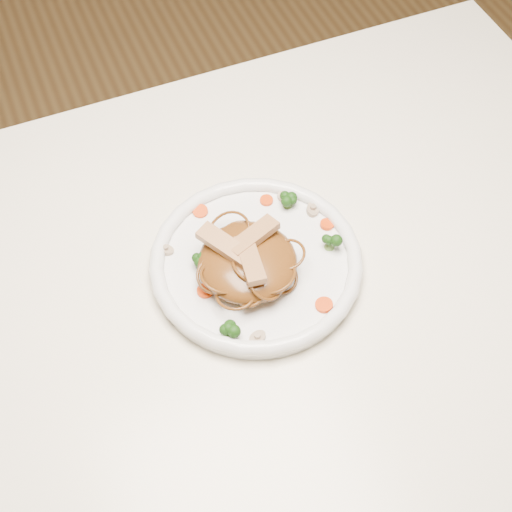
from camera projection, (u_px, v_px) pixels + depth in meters
name	position (u px, v px, depth m)	size (l,w,h in m)	color
ground	(251.00, 470.00, 1.59)	(4.00, 4.00, 0.00)	brown
table	(248.00, 315.00, 1.06)	(1.20, 0.80, 0.75)	silver
plate	(256.00, 266.00, 0.98)	(0.28, 0.28, 0.02)	white
noodle_mound	(248.00, 262.00, 0.95)	(0.13, 0.13, 0.04)	brown
chicken_a	(253.00, 236.00, 0.94)	(0.07, 0.02, 0.01)	tan
chicken_b	(225.00, 245.00, 0.93)	(0.08, 0.02, 0.01)	tan
chicken_c	(250.00, 260.00, 0.92)	(0.07, 0.02, 0.01)	tan
broccoli_0	(288.00, 199.00, 1.02)	(0.02, 0.02, 0.03)	#16430E
broccoli_1	(202.00, 261.00, 0.95)	(0.03, 0.03, 0.03)	#16430E
broccoli_2	(228.00, 331.00, 0.90)	(0.02, 0.02, 0.03)	#16430E
broccoli_3	(330.00, 240.00, 0.97)	(0.03, 0.03, 0.03)	#16430E
carrot_0	(266.00, 200.00, 1.03)	(0.02, 0.02, 0.01)	#D73C07
carrot_1	(205.00, 291.00, 0.94)	(0.02, 0.02, 0.01)	#D73C07
carrot_2	(327.00, 224.00, 1.01)	(0.02, 0.02, 0.01)	#D73C07
carrot_3	(200.00, 211.00, 1.02)	(0.02, 0.02, 0.01)	#D73C07
carrot_4	(324.00, 305.00, 0.93)	(0.02, 0.02, 0.01)	#D73C07
mushroom_0	(257.00, 338.00, 0.90)	(0.02, 0.02, 0.01)	#C0AD90
mushroom_1	(313.00, 209.00, 1.02)	(0.02, 0.02, 0.01)	#C0AD90
mushroom_2	(166.00, 250.00, 0.98)	(0.02, 0.02, 0.01)	#C0AD90
mushroom_3	(284.00, 198.00, 1.03)	(0.02, 0.02, 0.01)	#C0AD90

